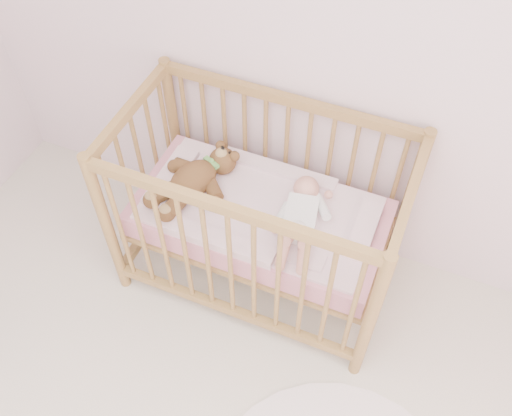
% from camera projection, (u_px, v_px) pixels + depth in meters
% --- Properties ---
extents(wall_back, '(4.00, 0.02, 2.70)m').
position_uv_depth(wall_back, '(359.00, 34.00, 2.30)').
color(wall_back, silver).
rests_on(wall_back, floor).
extents(crib, '(1.36, 0.76, 1.00)m').
position_uv_depth(crib, '(260.00, 216.00, 2.79)').
color(crib, '#9E7B43').
rests_on(crib, floor).
extents(mattress, '(1.22, 0.62, 0.13)m').
position_uv_depth(mattress, '(260.00, 218.00, 2.80)').
color(mattress, pink).
rests_on(mattress, crib).
extents(blanket, '(1.10, 0.58, 0.06)m').
position_uv_depth(blanket, '(260.00, 208.00, 2.74)').
color(blanket, pink).
rests_on(blanket, mattress).
extents(baby, '(0.37, 0.60, 0.13)m').
position_uv_depth(baby, '(301.00, 215.00, 2.62)').
color(baby, white).
rests_on(baby, blanket).
extents(teddy_bear, '(0.57, 0.66, 0.15)m').
position_uv_depth(teddy_bear, '(193.00, 179.00, 2.75)').
color(teddy_bear, brown).
rests_on(teddy_bear, blanket).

